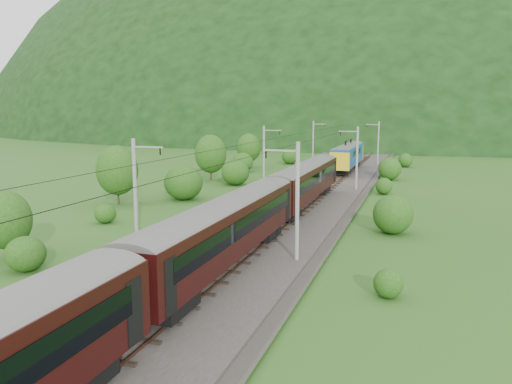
% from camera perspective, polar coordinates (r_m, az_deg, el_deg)
% --- Properties ---
extents(ground, '(600.00, 600.00, 0.00)m').
position_cam_1_polar(ground, '(36.34, -4.98, -7.24)').
color(ground, '#2A551A').
rests_on(ground, ground).
extents(railbed, '(14.00, 220.00, 0.30)m').
position_cam_1_polar(railbed, '(45.34, 0.03, -3.66)').
color(railbed, '#38332D').
rests_on(railbed, ground).
extents(track_left, '(2.40, 220.00, 0.27)m').
position_cam_1_polar(track_left, '(46.09, -2.81, -3.18)').
color(track_left, brown).
rests_on(track_left, railbed).
extents(track_right, '(2.40, 220.00, 0.27)m').
position_cam_1_polar(track_right, '(44.62, 2.96, -3.60)').
color(track_right, brown).
rests_on(track_right, railbed).
extents(catenary_left, '(2.54, 192.28, 8.00)m').
position_cam_1_polar(catenary_left, '(67.26, 0.97, 4.35)').
color(catenary_left, gray).
rests_on(catenary_left, railbed).
extents(catenary_right, '(2.54, 192.28, 8.00)m').
position_cam_1_polar(catenary_right, '(64.68, 11.40, 3.96)').
color(catenary_right, gray).
rests_on(catenary_right, railbed).
extents(overhead_wires, '(4.83, 198.00, 0.03)m').
position_cam_1_polar(overhead_wires, '(44.30, 0.03, 5.13)').
color(overhead_wires, black).
rests_on(overhead_wires, ground).
extents(mountain_main, '(504.00, 360.00, 244.00)m').
position_cam_1_polar(mountain_main, '(292.46, 15.73, 6.96)').
color(mountain_main, black).
rests_on(mountain_main, ground).
extents(mountain_ridge, '(336.00, 280.00, 132.00)m').
position_cam_1_polar(mountain_ridge, '(358.08, -3.66, 7.66)').
color(mountain_ridge, black).
rests_on(mountain_ridge, ground).
extents(train, '(3.01, 120.59, 5.24)m').
position_cam_1_polar(train, '(31.51, -3.49, -3.11)').
color(train, black).
rests_on(train, ground).
extents(hazard_post_near, '(0.15, 0.15, 1.39)m').
position_cam_1_polar(hazard_post_near, '(67.67, 6.14, 1.34)').
color(hazard_post_near, red).
rests_on(hazard_post_near, railbed).
extents(hazard_post_far, '(0.16, 0.16, 1.47)m').
position_cam_1_polar(hazard_post_far, '(72.83, 7.25, 1.91)').
color(hazard_post_far, red).
rests_on(hazard_post_far, railbed).
extents(signal, '(0.21, 0.21, 1.93)m').
position_cam_1_polar(signal, '(69.15, 3.15, 1.91)').
color(signal, black).
rests_on(signal, railbed).
extents(vegetation_left, '(11.48, 145.96, 6.78)m').
position_cam_1_polar(vegetation_left, '(66.04, -6.77, 2.68)').
color(vegetation_left, '#144913').
rests_on(vegetation_left, ground).
extents(vegetation_right, '(7.55, 106.49, 3.07)m').
position_cam_1_polar(vegetation_right, '(45.15, 14.88, -2.46)').
color(vegetation_right, '#144913').
rests_on(vegetation_right, ground).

